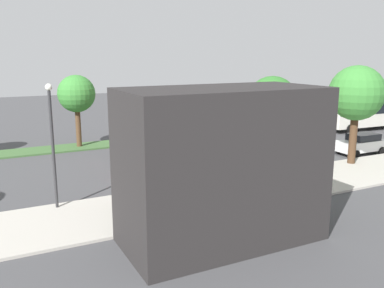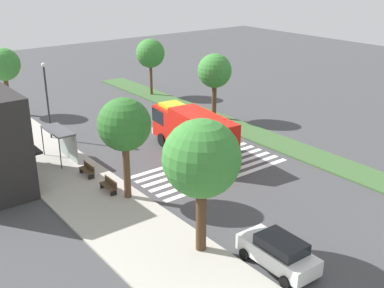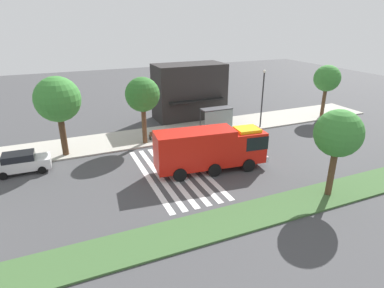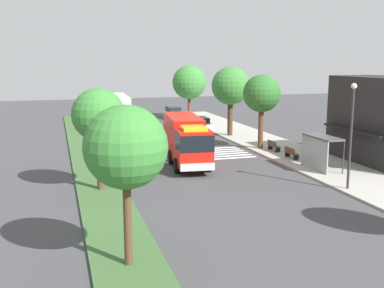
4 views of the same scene
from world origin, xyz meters
name	(u,v)px [view 2 (image 2 of 4)]	position (x,y,z in m)	size (l,w,h in m)	color
ground_plane	(214,170)	(0.00, 0.00, 0.00)	(120.00, 120.00, 0.00)	#424244
sidewalk	(104,205)	(0.00, 9.19, 0.07)	(60.00, 5.58, 0.14)	#ADA89E
median_strip	(286,146)	(0.00, -7.90, 0.07)	(60.00, 3.00, 0.14)	#3D6033
crosswalk	(210,168)	(0.40, 0.00, 0.01)	(4.95, 11.53, 0.01)	silver
fire_truck	(192,130)	(3.62, -0.68, 2.03)	(9.71, 3.47, 3.64)	red
parked_car_mid	(278,252)	(-11.19, 5.20, 0.89)	(4.39, 2.14, 1.72)	silver
bus_stop_shelter	(63,137)	(8.63, 8.03, 1.89)	(3.50, 1.40, 2.46)	#4C4C51
bench_near_shelter	(87,170)	(4.63, 8.01, 0.59)	(1.60, 0.50, 0.90)	#4C3823
bench_west_of_shelter	(109,185)	(1.41, 8.01, 0.59)	(1.60, 0.50, 0.90)	#4C3823
street_lamp	(47,95)	(13.76, 7.00, 4.01)	(0.36, 0.36, 6.60)	#2D2D30
sidewalk_tree_west	(202,159)	(-7.68, 7.40, 5.36)	(4.03, 4.03, 7.30)	#47301E
sidewalk_tree_center	(124,125)	(-0.02, 7.40, 5.08)	(3.37, 3.37, 6.70)	#513823
sidewalk_tree_east	(4,65)	(23.53, 7.40, 5.00)	(3.25, 3.25, 6.55)	#513823
median_tree_far_west	(215,71)	(9.38, -7.90, 4.77)	(3.26, 3.26, 6.32)	#513823
median_tree_west	(150,53)	(20.59, -7.90, 4.85)	(3.25, 3.25, 6.36)	#513823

